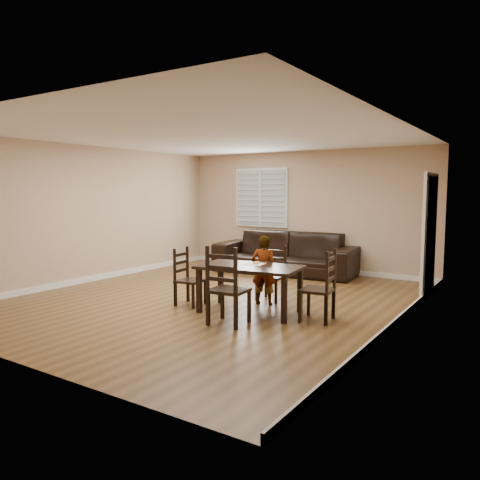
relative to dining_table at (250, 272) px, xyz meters
The scene contains 11 objects.
ground 1.21m from the dining_table, 157.67° to the left, with size 7.00×7.00×0.00m, color brown.
room 1.61m from the dining_table, 148.26° to the left, with size 6.04×7.04×2.72m.
dining_table is the anchor object (origin of this frame).
chair_near 0.98m from the dining_table, 96.67° to the left, with size 0.42×0.40×0.91m.
chair_far 0.83m from the dining_table, 82.98° to the right, with size 0.53×0.50×1.08m.
chair_left 1.16m from the dining_table, behind, with size 0.42×0.44×0.91m.
chair_right 1.17m from the dining_table, ahead, with size 0.48×0.50×1.01m.
child 0.55m from the dining_table, 97.29° to the left, with size 0.41×0.27×1.11m, color gray.
napkin 0.19m from the dining_table, 97.29° to the left, with size 0.29×0.29×0.00m, color white.
donut 0.20m from the dining_table, 90.95° to the left, with size 0.10×0.10×0.04m.
sofa 3.47m from the dining_table, 108.71° to the left, with size 3.09×1.21×0.90m, color black.
Camera 1 is at (4.56, -6.22, 1.81)m, focal length 35.00 mm.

